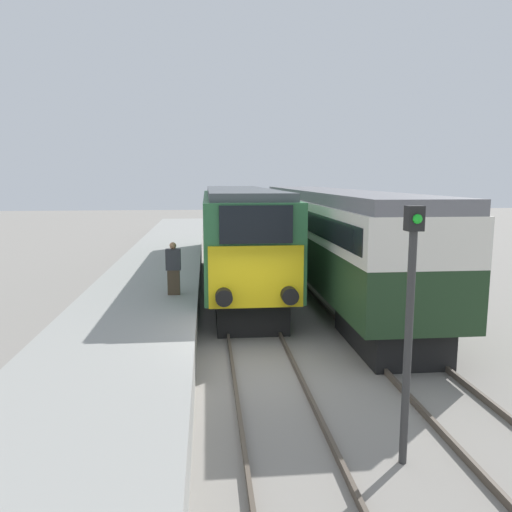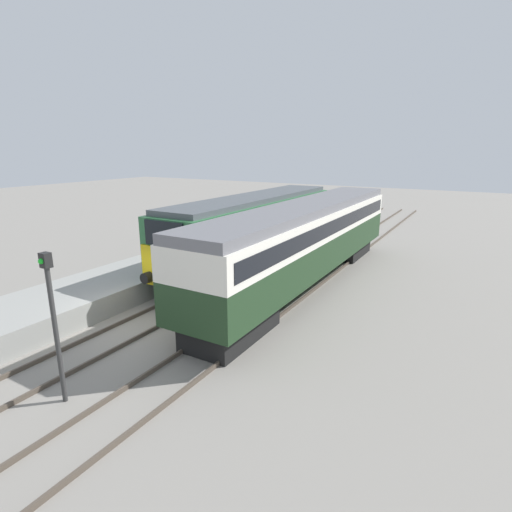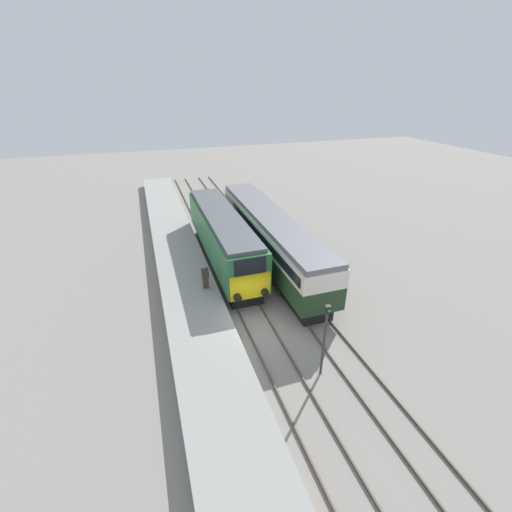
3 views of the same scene
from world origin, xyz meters
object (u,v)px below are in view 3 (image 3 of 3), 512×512
(person_on_platform, at_px, (205,277))
(locomotive, at_px, (223,236))
(passenger_carriage, at_px, (270,233))
(signal_post, at_px, (325,335))

(person_on_platform, bearing_deg, locomotive, 64.31)
(passenger_carriage, bearing_deg, person_on_platform, -147.26)
(passenger_carriage, xyz_separation_m, signal_post, (-1.70, -11.60, -0.02))
(locomotive, xyz_separation_m, signal_post, (1.70, -12.67, 0.14))
(passenger_carriage, xyz_separation_m, person_on_platform, (-5.67, -3.64, -0.69))
(passenger_carriage, distance_m, person_on_platform, 6.77)
(signal_post, bearing_deg, person_on_platform, 116.51)
(locomotive, distance_m, person_on_platform, 5.26)
(locomotive, distance_m, passenger_carriage, 3.57)
(person_on_platform, xyz_separation_m, signal_post, (3.97, -7.96, 0.67))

